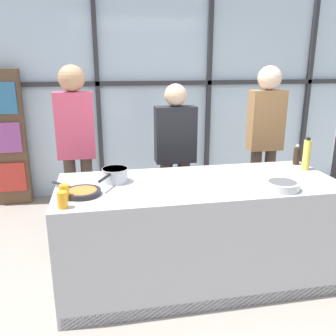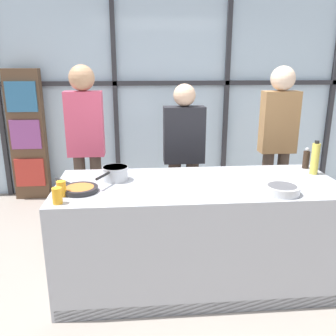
{
  "view_description": "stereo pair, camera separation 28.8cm",
  "coord_description": "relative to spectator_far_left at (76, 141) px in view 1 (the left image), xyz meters",
  "views": [
    {
      "loc": [
        -0.75,
        -2.61,
        1.81
      ],
      "look_at": [
        -0.24,
        0.1,
        0.99
      ],
      "focal_mm": 38.0,
      "sensor_mm": 36.0,
      "label": 1
    },
    {
      "loc": [
        -0.47,
        -2.65,
        1.81
      ],
      "look_at": [
        -0.24,
        0.1,
        0.99
      ],
      "focal_mm": 38.0,
      "sensor_mm": 36.0,
      "label": 2
    }
  ],
  "objects": [
    {
      "name": "ground_plane",
      "position": [
        1.0,
        -0.93,
        -1.07
      ],
      "size": [
        18.0,
        18.0,
        0.0
      ],
      "primitive_type": "plane",
      "color": "gray"
    },
    {
      "name": "back_window_wall",
      "position": [
        1.0,
        1.41,
        0.34
      ],
      "size": [
        6.4,
        0.1,
        2.8
      ],
      "color": "silver",
      "rests_on": "ground_plane"
    },
    {
      "name": "bookshelf",
      "position": [
        -0.94,
        1.23,
        -0.2
      ],
      "size": [
        0.45,
        0.19,
        1.74
      ],
      "color": "brown",
      "rests_on": "ground_plane"
    },
    {
      "name": "demo_island",
      "position": [
        1.0,
        -0.93,
        -0.63
      ],
      "size": [
        2.25,
        0.89,
        0.89
      ],
      "color": "#A8AAB2",
      "rests_on": "ground_plane"
    },
    {
      "name": "spectator_far_left",
      "position": [
        0.0,
        0.0,
        0.0
      ],
      "size": [
        0.37,
        0.25,
        1.79
      ],
      "rotation": [
        0.0,
        0.0,
        3.14
      ],
      "color": "#47382D",
      "rests_on": "ground_plane"
    },
    {
      "name": "spectator_center_left",
      "position": [
        1.0,
        0.0,
        -0.15
      ],
      "size": [
        0.42,
        0.23,
        1.61
      ],
      "rotation": [
        0.0,
        0.0,
        3.14
      ],
      "color": "#47382D",
      "rests_on": "ground_plane"
    },
    {
      "name": "spectator_center_right",
      "position": [
        2.0,
        0.0,
        -0.01
      ],
      "size": [
        0.37,
        0.25,
        1.78
      ],
      "rotation": [
        0.0,
        0.0,
        3.14
      ],
      "color": "#47382D",
      "rests_on": "ground_plane"
    },
    {
      "name": "frying_pan",
      "position": [
        0.08,
        -1.05,
        -0.16
      ],
      "size": [
        0.37,
        0.4,
        0.04
      ],
      "color": "#232326",
      "rests_on": "demo_island"
    },
    {
      "name": "saucepan",
      "position": [
        0.34,
        -0.81,
        -0.12
      ],
      "size": [
        0.24,
        0.36,
        0.11
      ],
      "color": "silver",
      "rests_on": "demo_island"
    },
    {
      "name": "white_plate",
      "position": [
        1.5,
        -0.99,
        -0.17
      ],
      "size": [
        0.24,
        0.24,
        0.01
      ],
      "primitive_type": "cylinder",
      "color": "white",
      "rests_on": "demo_island"
    },
    {
      "name": "mixing_bowl",
      "position": [
        1.57,
        -1.22,
        -0.15
      ],
      "size": [
        0.26,
        0.26,
        0.06
      ],
      "color": "silver",
      "rests_on": "demo_island"
    },
    {
      "name": "oil_bottle",
      "position": [
        2.03,
        -0.78,
        -0.04
      ],
      "size": [
        0.07,
        0.07,
        0.29
      ],
      "color": "#E0CC4C",
      "rests_on": "demo_island"
    },
    {
      "name": "pepper_grinder",
      "position": [
        2.04,
        -0.6,
        -0.1
      ],
      "size": [
        0.06,
        0.06,
        0.19
      ],
      "color": "#332319",
      "rests_on": "demo_island"
    },
    {
      "name": "juice_glass_near",
      "position": [
        -0.03,
        -1.28,
        -0.13
      ],
      "size": [
        0.07,
        0.07,
        0.11
      ],
      "primitive_type": "cylinder",
      "color": "orange",
      "rests_on": "demo_island"
    },
    {
      "name": "juice_glass_far",
      "position": [
        -0.03,
        -1.14,
        -0.13
      ],
      "size": [
        0.07,
        0.07,
        0.11
      ],
      "primitive_type": "cylinder",
      "color": "orange",
      "rests_on": "demo_island"
    }
  ]
}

